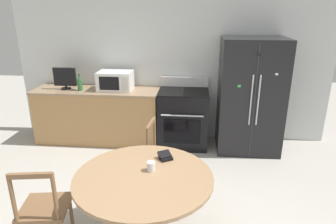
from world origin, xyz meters
The scene contains 12 objects.
back_wall centered at (0.00, 2.65, 1.30)m, with size 5.20×0.10×2.60m.
kitchen_counter centered at (-1.19, 2.29, 0.45)m, with size 2.05×0.64×0.90m.
refrigerator centered at (1.26, 2.22, 0.88)m, with size 0.95×0.75×1.76m.
oven_range centered at (0.24, 2.26, 0.47)m, with size 0.78×0.68×1.08m.
microwave centered at (-0.87, 2.30, 1.05)m, with size 0.54×0.38×0.30m.
countertop_tv centered at (-1.69, 2.26, 1.09)m, with size 0.36×0.16×0.35m.
counter_bottle centered at (-1.43, 2.20, 1.00)m, with size 0.08×0.08×0.27m.
dining_table centered at (-0.01, -0.01, 0.61)m, with size 1.25×1.25×0.75m.
dining_chair_far centered at (0.08, 0.90, 0.43)m, with size 0.46×0.46×0.90m.
dining_chair_left centered at (-0.91, -0.15, 0.43)m, with size 0.48×0.48×0.90m.
candle_glass centered at (0.04, 0.09, 0.79)m, with size 0.08×0.08×0.09m.
wallet centered at (0.15, 0.33, 0.77)m, with size 0.17×0.17×0.07m.
Camera 1 is at (0.43, -2.30, 2.17)m, focal length 32.00 mm.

